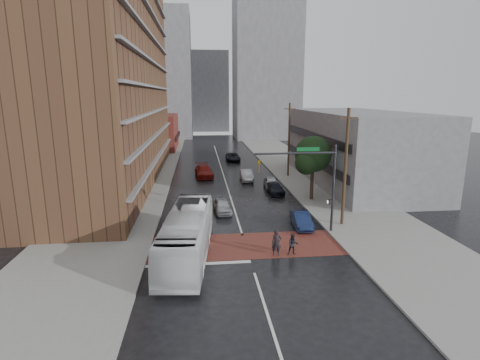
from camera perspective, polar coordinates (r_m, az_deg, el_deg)
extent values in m
plane|color=black|center=(27.95, 1.00, -10.34)|extent=(160.00, 160.00, 0.00)
cube|color=maroon|center=(28.40, 0.87, -9.92)|extent=(14.00, 5.00, 0.02)
cube|color=gray|center=(52.31, -15.14, 0.32)|extent=(9.00, 90.00, 0.15)
cube|color=gray|center=(53.73, 9.86, 0.90)|extent=(9.00, 90.00, 0.15)
cube|color=brown|center=(50.74, -19.15, 15.53)|extent=(10.00, 44.00, 28.00)
cube|color=maroon|center=(80.32, -12.54, 7.16)|extent=(8.00, 16.00, 7.00)
cube|color=gray|center=(50.02, 17.17, 4.79)|extent=(11.00, 26.00, 9.00)
cube|color=gray|center=(104.17, -12.58, 15.27)|extent=(18.00, 16.00, 32.00)
cube|color=gray|center=(99.26, 3.98, 16.83)|extent=(16.00, 14.00, 36.00)
cube|color=gray|center=(120.54, -4.80, 13.24)|extent=(12.00, 10.00, 24.00)
cylinder|color=#332319|center=(40.31, 10.91, -0.31)|extent=(0.36, 0.36, 4.00)
sphere|color=black|center=(39.75, 11.09, 3.91)|extent=(3.80, 3.80, 3.80)
sphere|color=black|center=(38.86, 10.12, 2.55)|extent=(2.40, 2.40, 2.40)
sphere|color=black|center=(40.84, 11.80, 3.25)|extent=(2.60, 2.60, 2.60)
cylinder|color=#2D2D33|center=(30.82, 14.02, -1.45)|extent=(0.20, 0.20, 7.20)
cylinder|color=#2D2D33|center=(29.28, 8.43, 4.05)|extent=(6.40, 0.16, 0.16)
imported|color=gold|center=(28.87, 2.98, 2.04)|extent=(0.20, 0.16, 1.00)
cube|color=#0C5926|center=(29.50, 10.34, 4.64)|extent=(1.80, 0.05, 0.30)
cube|color=#2D2D33|center=(30.99, 13.49, -3.26)|extent=(0.30, 0.30, 0.35)
cylinder|color=#473321|center=(32.42, 15.74, 1.68)|extent=(0.26, 0.26, 10.00)
cube|color=#473321|center=(31.91, 16.20, 9.10)|extent=(1.60, 0.12, 0.12)
cylinder|color=#473321|center=(51.29, 7.46, 6.00)|extent=(0.26, 0.26, 10.00)
cube|color=#473321|center=(50.97, 7.60, 10.69)|extent=(1.60, 0.12, 0.12)
imported|color=silver|center=(26.24, -8.05, -8.22)|extent=(3.86, 11.90, 3.26)
imported|color=black|center=(26.52, 5.59, -9.50)|extent=(0.74, 0.53, 1.89)
imported|color=#262127|center=(26.84, 8.08, -9.69)|extent=(0.83, 0.69, 1.55)
imported|color=#B1B5B9|center=(35.82, -2.74, -3.99)|extent=(1.81, 3.90, 1.29)
imported|color=#95979C|center=(49.08, 0.98, 0.72)|extent=(1.52, 4.32, 1.42)
imported|color=maroon|center=(51.53, -5.52, 1.34)|extent=(2.78, 5.66, 1.58)
imported|color=black|center=(64.02, -1.08, 3.53)|extent=(2.30, 4.87, 1.34)
imported|color=#132045|center=(32.38, 9.32, -5.98)|extent=(1.60, 4.02, 1.30)
imported|color=black|center=(42.94, 5.33, -1.24)|extent=(1.81, 4.22, 1.21)
imported|color=#B7BABF|center=(45.09, 4.76, -0.43)|extent=(1.94, 4.20, 1.39)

